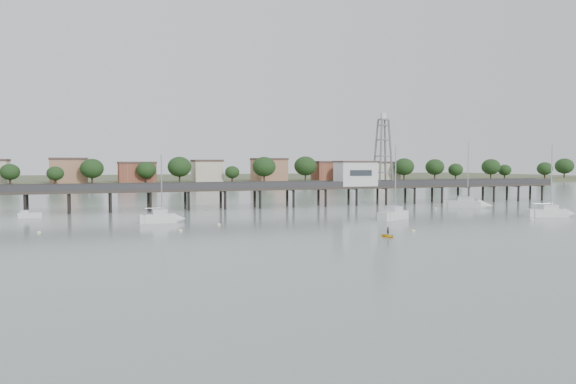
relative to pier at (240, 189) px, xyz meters
name	(u,v)px	position (x,y,z in m)	size (l,w,h in m)	color
ground_plane	(400,256)	(0.00, -60.00, -3.79)	(500.00, 500.00, 0.00)	slate
pier	(240,189)	(0.00, 0.00, 0.00)	(150.00, 5.00, 5.50)	#2D2823
pier_building	(355,173)	(25.00, 0.00, 2.87)	(8.40, 5.40, 5.30)	silver
lattice_tower	(383,152)	(31.50, 0.00, 7.31)	(3.20, 3.20, 15.50)	slate
sailboat_b	(165,218)	(-17.26, -21.89, -3.14)	(6.31, 2.12, 10.50)	silver
sailboat_c	(397,215)	(18.24, -28.58, -3.15)	(7.45, 5.43, 12.20)	silver
sailboat_d	(555,213)	(44.49, -34.34, -3.15)	(7.92, 4.05, 12.64)	silver
sailboat_e	(472,204)	(43.90, -13.91, -3.16)	(7.57, 7.70, 13.80)	silver
white_tender	(30,215)	(-37.05, -7.26, -3.36)	(3.61, 1.51, 1.40)	silver
yellow_dinghy	(388,237)	(5.84, -47.34, -3.79)	(1.69, 0.49, 2.37)	yellow
dinghy_occupant	(388,237)	(5.84, -47.34, -3.79)	(0.37, 1.00, 0.24)	black
mooring_buoys	(319,223)	(3.63, -31.19, -3.71)	(70.70, 30.21, 0.39)	#F5F3BE
far_shore	(149,179)	(0.36, 179.58, -2.85)	(500.00, 170.00, 10.40)	#475133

